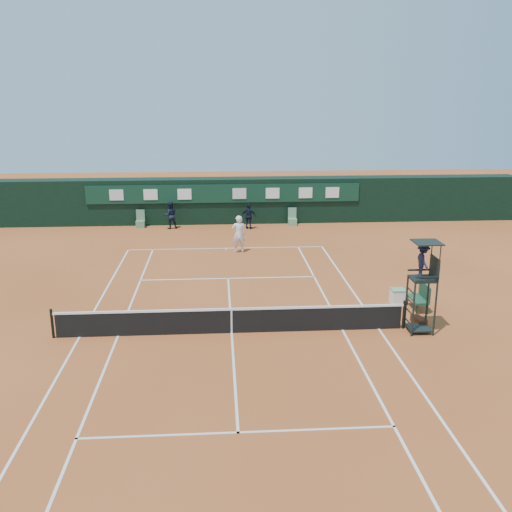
{
  "coord_description": "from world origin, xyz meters",
  "views": [
    {
      "loc": [
        -0.41,
        -19.32,
        8.46
      ],
      "look_at": [
        1.3,
        6.0,
        1.2
      ],
      "focal_mm": 40.0,
      "sensor_mm": 36.0,
      "label": 1
    }
  ],
  "objects_px": {
    "tennis_net": "(231,320)",
    "player": "(239,234)",
    "umpire_chair": "(423,268)",
    "player_bench": "(421,296)",
    "cooler": "(398,296)"
  },
  "relations": [
    {
      "from": "tennis_net",
      "to": "player",
      "type": "relative_size",
      "value": 6.25
    },
    {
      "from": "tennis_net",
      "to": "umpire_chair",
      "type": "bearing_deg",
      "value": -2.7
    },
    {
      "from": "player_bench",
      "to": "player",
      "type": "bearing_deg",
      "value": 127.37
    },
    {
      "from": "player_bench",
      "to": "player",
      "type": "height_order",
      "value": "player"
    },
    {
      "from": "umpire_chair",
      "to": "player_bench",
      "type": "xyz_separation_m",
      "value": [
        0.83,
        2.17,
        -1.86
      ]
    },
    {
      "from": "tennis_net",
      "to": "umpire_chair",
      "type": "relative_size",
      "value": 3.77
    },
    {
      "from": "tennis_net",
      "to": "cooler",
      "type": "xyz_separation_m",
      "value": [
        6.98,
        2.55,
        -0.18
      ]
    },
    {
      "from": "cooler",
      "to": "player",
      "type": "xyz_separation_m",
      "value": [
        -6.29,
        8.48,
        0.71
      ]
    },
    {
      "from": "umpire_chair",
      "to": "player_bench",
      "type": "distance_m",
      "value": 2.98
    },
    {
      "from": "player_bench",
      "to": "cooler",
      "type": "bearing_deg",
      "value": 135.85
    },
    {
      "from": "tennis_net",
      "to": "player",
      "type": "height_order",
      "value": "player"
    },
    {
      "from": "player_bench",
      "to": "umpire_chair",
      "type": "bearing_deg",
      "value": -110.87
    },
    {
      "from": "umpire_chair",
      "to": "cooler",
      "type": "height_order",
      "value": "umpire_chair"
    },
    {
      "from": "umpire_chair",
      "to": "player_bench",
      "type": "relative_size",
      "value": 2.85
    },
    {
      "from": "cooler",
      "to": "player",
      "type": "bearing_deg",
      "value": 126.56
    }
  ]
}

